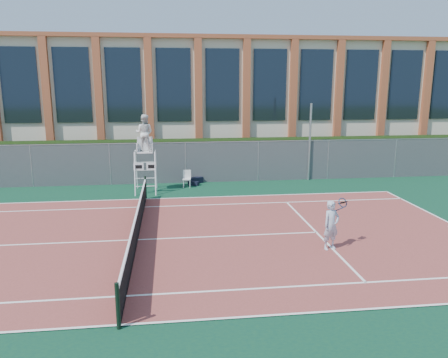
{
  "coord_description": "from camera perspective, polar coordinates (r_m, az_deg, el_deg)",
  "views": [
    {
      "loc": [
        1.25,
        -14.53,
        5.32
      ],
      "look_at": [
        3.39,
        3.0,
        1.44
      ],
      "focal_mm": 35.0,
      "sensor_mm": 36.0,
      "label": 1
    }
  ],
  "objects": [
    {
      "name": "steel_pole",
      "position": [
        24.65,
        11.14,
        4.73
      ],
      "size": [
        0.12,
        0.12,
        4.26
      ],
      "primitive_type": "cylinder",
      "color": "#9EA0A5",
      "rests_on": "ground"
    },
    {
      "name": "building",
      "position": [
        32.52,
        -9.29,
        10.16
      ],
      "size": [
        45.0,
        10.6,
        8.22
      ],
      "color": "beige",
      "rests_on": "ground"
    },
    {
      "name": "sports_bag_far",
      "position": [
        23.25,
        -4.01,
        -0.56
      ],
      "size": [
        0.6,
        0.47,
        0.22
      ],
      "primitive_type": "cube",
      "rotation": [
        0.0,
        0.0,
        -0.48
      ],
      "color": "black",
      "rests_on": "apron"
    },
    {
      "name": "tennis_player",
      "position": [
        14.58,
        13.84,
        -5.84
      ],
      "size": [
        0.96,
        0.71,
        1.64
      ],
      "color": "#AAB7CC",
      "rests_on": "tennis_court"
    },
    {
      "name": "tennis_net",
      "position": [
        15.35,
        -11.34,
        -6.01
      ],
      "size": [
        0.1,
        11.3,
        1.1
      ],
      "color": "black",
      "rests_on": "ground"
    },
    {
      "name": "ground",
      "position": [
        15.52,
        -11.25,
        -7.89
      ],
      "size": [
        120.0,
        120.0,
        0.0
      ],
      "primitive_type": "plane",
      "color": "#233814"
    },
    {
      "name": "hedge",
      "position": [
        24.92,
        -9.73,
        2.47
      ],
      "size": [
        40.0,
        1.4,
        2.2
      ],
      "primitive_type": "cube",
      "color": "black",
      "rests_on": "ground"
    },
    {
      "name": "sports_bag_near",
      "position": [
        23.73,
        -3.67,
        -0.16
      ],
      "size": [
        0.81,
        0.63,
        0.33
      ],
      "primitive_type": "cube",
      "rotation": [
        0.0,
        0.0,
        0.5
      ],
      "color": "black",
      "rests_on": "apron"
    },
    {
      "name": "apron",
      "position": [
        16.46,
        -11.0,
        -6.68
      ],
      "size": [
        36.0,
        20.0,
        0.01
      ],
      "primitive_type": "cube",
      "color": "#0B3428",
      "rests_on": "ground"
    },
    {
      "name": "plastic_chair",
      "position": [
        22.85,
        -4.87,
        0.25
      ],
      "size": [
        0.46,
        0.46,
        0.89
      ],
      "color": "silver",
      "rests_on": "apron"
    },
    {
      "name": "fence",
      "position": [
        23.74,
        -9.86,
        1.97
      ],
      "size": [
        40.0,
        0.06,
        2.2
      ],
      "primitive_type": null,
      "color": "#595E60",
      "rests_on": "ground"
    },
    {
      "name": "tennis_court",
      "position": [
        15.52,
        -11.25,
        -7.82
      ],
      "size": [
        23.77,
        10.97,
        0.02
      ],
      "primitive_type": "cube",
      "color": "brown",
      "rests_on": "apron"
    },
    {
      "name": "umpire_chair",
      "position": [
        21.76,
        -10.36,
        5.67
      ],
      "size": [
        1.09,
        1.67,
        3.9
      ],
      "color": "white",
      "rests_on": "ground"
    }
  ]
}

